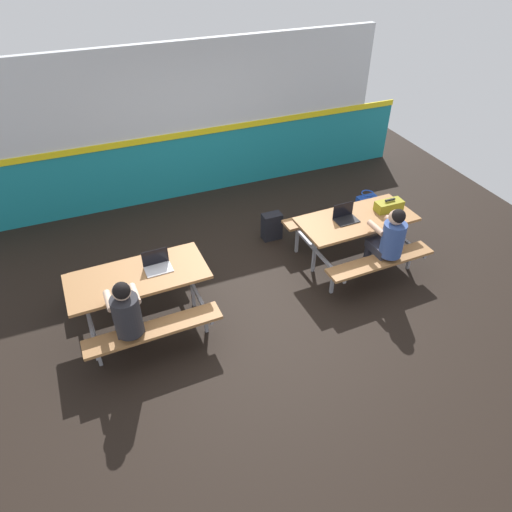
% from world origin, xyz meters
% --- Properties ---
extents(ground_plane, '(10.00, 10.00, 0.02)m').
position_xyz_m(ground_plane, '(0.00, 0.00, -0.01)').
color(ground_plane, black).
extents(accent_backdrop, '(8.00, 0.14, 2.60)m').
position_xyz_m(accent_backdrop, '(0.00, 2.75, 1.25)').
color(accent_backdrop, teal).
rests_on(accent_backdrop, ground).
extents(picnic_table_left, '(1.68, 1.60, 0.74)m').
position_xyz_m(picnic_table_left, '(-1.54, -0.18, 0.57)').
color(picnic_table_left, '#9E6B3D').
rests_on(picnic_table_left, ground).
extents(picnic_table_right, '(1.68, 1.60, 0.74)m').
position_xyz_m(picnic_table_right, '(1.54, -0.08, 0.57)').
color(picnic_table_right, '#9E6B3D').
rests_on(picnic_table_right, ground).
extents(student_nearer, '(0.37, 0.53, 1.21)m').
position_xyz_m(student_nearer, '(-1.77, -0.74, 0.71)').
color(student_nearer, '#2D2D38').
rests_on(student_nearer, ground).
extents(student_further, '(0.37, 0.53, 1.21)m').
position_xyz_m(student_further, '(1.69, -0.63, 0.71)').
color(student_further, '#2D2D38').
rests_on(student_further, ground).
extents(laptop_silver, '(0.33, 0.23, 0.22)m').
position_xyz_m(laptop_silver, '(-1.28, -0.13, 0.79)').
color(laptop_silver, silver).
rests_on(laptop_silver, picnic_table_left).
extents(laptop_dark, '(0.33, 0.23, 0.22)m').
position_xyz_m(laptop_dark, '(1.37, -0.05, 0.79)').
color(laptop_dark, black).
rests_on(laptop_dark, picnic_table_right).
extents(toolbox_grey, '(0.40, 0.18, 0.18)m').
position_xyz_m(toolbox_grey, '(2.07, -0.06, 0.81)').
color(toolbox_grey, olive).
rests_on(toolbox_grey, picnic_table_right).
extents(backpack_dark, '(0.30, 0.22, 0.44)m').
position_xyz_m(backpack_dark, '(0.68, 0.89, 0.22)').
color(backpack_dark, black).
rests_on(backpack_dark, ground).
extents(tote_bag_bright, '(0.34, 0.21, 0.43)m').
position_xyz_m(tote_bag_bright, '(2.41, 0.91, 0.19)').
color(tote_bag_bright, '#1E47B2').
rests_on(tote_bag_bright, ground).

